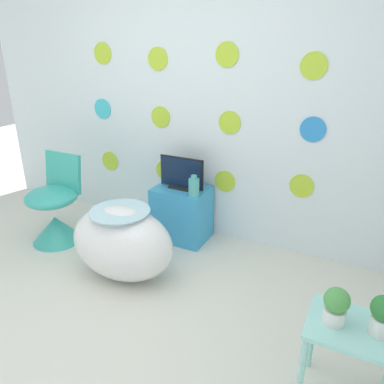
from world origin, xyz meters
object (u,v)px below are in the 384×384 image
at_px(chair, 55,213).
at_px(potted_plant_right, 383,314).
at_px(tv, 182,175).
at_px(bathtub, 122,243).
at_px(potted_plant_left, 336,305).
at_px(vase, 194,187).

xyz_separation_m(chair, potted_plant_right, (2.75, -0.60, 0.32)).
relative_size(tv, potted_plant_right, 2.07).
bearing_deg(chair, bathtub, -11.26).
height_order(bathtub, tv, tv).
relative_size(tv, potted_plant_left, 2.21).
height_order(chair, potted_plant_left, chair).
bearing_deg(tv, potted_plant_right, -34.72).
height_order(potted_plant_left, potted_plant_right, potted_plant_right).
bearing_deg(tv, bathtub, -99.24).
bearing_deg(bathtub, tv, 80.76).
relative_size(tv, vase, 2.24).
height_order(vase, potted_plant_left, vase).
distance_m(tv, vase, 0.23).
bearing_deg(potted_plant_left, chair, 166.42).
height_order(bathtub, chair, chair).
distance_m(bathtub, vase, 0.78).
distance_m(bathtub, tv, 0.85).
xyz_separation_m(vase, potted_plant_left, (1.32, -1.08, -0.01)).
xyz_separation_m(chair, tv, (1.04, 0.58, 0.36)).
xyz_separation_m(bathtub, potted_plant_left, (1.63, -0.43, 0.30)).
bearing_deg(bathtub, chair, 168.74).
bearing_deg(vase, potted_plant_left, -39.35).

